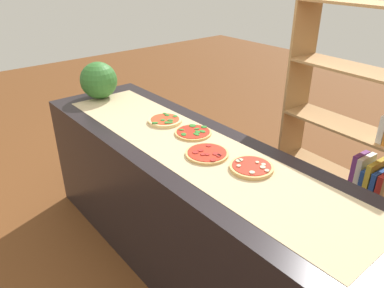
# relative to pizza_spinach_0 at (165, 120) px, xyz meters

# --- Properties ---
(ground_plane) EXTENTS (12.00, 12.00, 0.00)m
(ground_plane) POSITION_rel_pizza_spinach_0_xyz_m (0.40, -0.09, -0.92)
(ground_plane) COLOR brown
(counter) EXTENTS (2.63, 0.74, 0.90)m
(counter) POSITION_rel_pizza_spinach_0_xyz_m (0.40, -0.09, -0.47)
(counter) COLOR black
(counter) RESTS_ON ground_plane
(parchment_paper) EXTENTS (2.29, 0.51, 0.00)m
(parchment_paper) POSITION_rel_pizza_spinach_0_xyz_m (0.40, -0.09, -0.01)
(parchment_paper) COLOR tan
(parchment_paper) RESTS_ON counter
(pizza_spinach_0) EXTENTS (0.23, 0.23, 0.03)m
(pizza_spinach_0) POSITION_rel_pizza_spinach_0_xyz_m (0.00, 0.00, 0.00)
(pizza_spinach_0) COLOR #E5C17F
(pizza_spinach_0) RESTS_ON parchment_paper
(pizza_spinach_1) EXTENTS (0.23, 0.24, 0.02)m
(pizza_spinach_1) POSITION_rel_pizza_spinach_0_xyz_m (0.27, 0.03, -0.00)
(pizza_spinach_1) COLOR tan
(pizza_spinach_1) RESTS_ON parchment_paper
(pizza_pepperoni_2) EXTENTS (0.25, 0.25, 0.02)m
(pizza_pepperoni_2) POSITION_rel_pizza_spinach_0_xyz_m (0.53, -0.09, -0.00)
(pizza_pepperoni_2) COLOR tan
(pizza_pepperoni_2) RESTS_ON parchment_paper
(pizza_mushroom_3) EXTENTS (0.23, 0.23, 0.03)m
(pizza_mushroom_3) POSITION_rel_pizza_spinach_0_xyz_m (0.80, -0.02, -0.00)
(pizza_mushroom_3) COLOR tan
(pizza_mushroom_3) RESTS_ON parchment_paper
(watermelon) EXTENTS (0.29, 0.29, 0.29)m
(watermelon) POSITION_rel_pizza_spinach_0_xyz_m (-0.73, -0.11, 0.13)
(watermelon) COLOR #2D6628
(watermelon) RESTS_ON counter
(bookshelf) EXTENTS (0.91, 0.34, 1.67)m
(bookshelf) POSITION_rel_pizza_spinach_0_xyz_m (0.85, 1.04, -0.19)
(bookshelf) COLOR #A87A47
(bookshelf) RESTS_ON ground_plane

